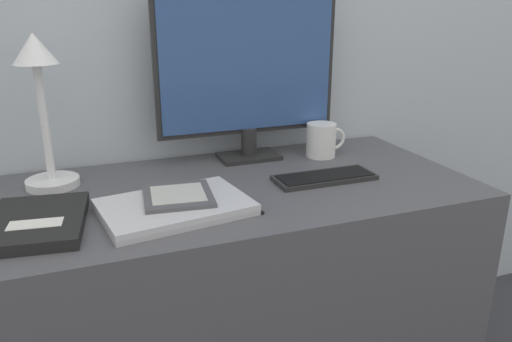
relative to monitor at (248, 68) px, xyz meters
The scene contains 9 objects.
desk 0.66m from the monitor, 114.56° to the right, with size 1.17×0.59×0.70m.
monitor is the anchor object (origin of this frame).
keyboard 0.38m from the monitor, 64.27° to the right, with size 0.27×0.10×0.01m.
laptop 0.50m from the monitor, 131.98° to the right, with size 0.34×0.26×0.02m.
ereader 0.47m from the monitor, 132.83° to the right, with size 0.17×0.18×0.01m.
desk_lamp 0.55m from the monitor, behind, with size 0.13×0.13×0.37m.
notebook 0.69m from the monitor, 152.20° to the right, with size 0.22×0.27×0.03m.
coffee_mug 0.31m from the monitor, 15.65° to the right, with size 0.12×0.09×0.10m.
pen 0.44m from the monitor, 109.89° to the right, with size 0.02×0.15×0.01m.
Camera 1 is at (-0.38, -0.87, 1.14)m, focal length 35.00 mm.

